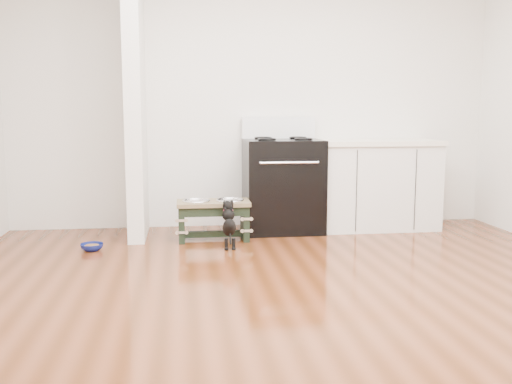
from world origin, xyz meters
The scene contains 8 objects.
ground centered at (0.00, 0.00, 0.00)m, with size 5.00×5.00×0.00m, color #49210D.
room_shell centered at (0.00, 0.00, 1.62)m, with size 5.00×5.00×5.00m.
partition_wall centered at (-1.18, 2.10, 1.35)m, with size 0.15×0.80×2.70m, color silver.
oven_range centered at (0.25, 2.16, 0.48)m, with size 0.76×0.69×1.14m.
cabinet_run centered at (1.23, 2.18, 0.45)m, with size 1.24×0.64×0.91m.
dog_feeder centered at (-0.47, 1.81, 0.26)m, with size 0.67×0.36×0.38m.
puppy centered at (-0.35, 1.50, 0.23)m, with size 0.12×0.35×0.41m.
floor_bowl centered at (-1.54, 1.52, 0.03)m, with size 0.25×0.25×0.06m.
Camera 1 is at (-0.74, -3.44, 1.19)m, focal length 40.00 mm.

